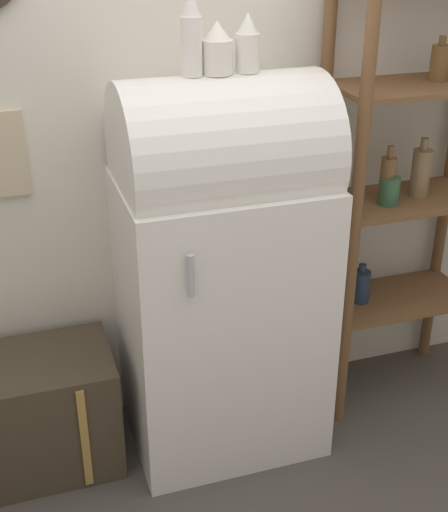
# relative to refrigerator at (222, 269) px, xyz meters

# --- Properties ---
(ground_plane) EXTENTS (12.00, 12.00, 0.00)m
(ground_plane) POSITION_rel_refrigerator_xyz_m (0.00, -0.26, -0.78)
(ground_plane) COLOR #4C4742
(wall_back) EXTENTS (7.00, 0.09, 2.70)m
(wall_back) POSITION_rel_refrigerator_xyz_m (-0.00, 0.31, 0.57)
(wall_back) COLOR silver
(wall_back) RESTS_ON ground_plane
(refrigerator) EXTENTS (0.75, 0.61, 1.52)m
(refrigerator) POSITION_rel_refrigerator_xyz_m (0.00, 0.00, 0.00)
(refrigerator) COLOR white
(refrigerator) RESTS_ON ground_plane
(suitcase_trunk) EXTENTS (0.66, 0.42, 0.49)m
(suitcase_trunk) POSITION_rel_refrigerator_xyz_m (-0.77, 0.04, -0.54)
(suitcase_trunk) COLOR #423828
(suitcase_trunk) RESTS_ON ground_plane
(shelf_unit) EXTENTS (0.68, 0.37, 1.88)m
(shelf_unit) POSITION_rel_refrigerator_xyz_m (0.82, 0.08, 0.27)
(shelf_unit) COLOR brown
(shelf_unit) RESTS_ON ground_plane
(vase_left) EXTENTS (0.07, 0.07, 0.29)m
(vase_left) POSITION_rel_refrigerator_xyz_m (-0.10, 0.01, 0.88)
(vase_left) COLOR white
(vase_left) RESTS_ON refrigerator
(vase_center) EXTENTS (0.10, 0.10, 0.17)m
(vase_center) POSITION_rel_refrigerator_xyz_m (-0.01, 0.01, 0.82)
(vase_center) COLOR white
(vase_center) RESTS_ON refrigerator
(vase_right) EXTENTS (0.08, 0.08, 0.20)m
(vase_right) POSITION_rel_refrigerator_xyz_m (0.10, 0.01, 0.83)
(vase_right) COLOR white
(vase_right) RESTS_ON refrigerator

